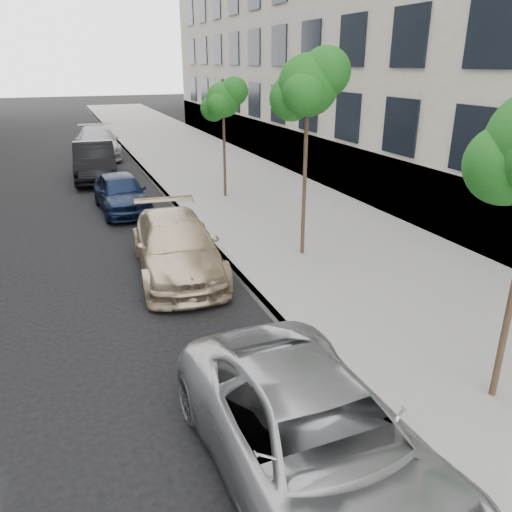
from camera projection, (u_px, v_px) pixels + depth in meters
sidewalk at (190, 155)px, 27.51m from camera, size 6.40×72.00×0.14m
curb at (133, 159)px, 26.44m from camera, size 0.15×72.00×0.14m
tree_mid at (309, 85)px, 11.72m from camera, size 1.77×1.57×5.09m
tree_far at (224, 100)px, 17.63m from camera, size 1.60×1.40×4.26m
minivan at (316, 441)px, 5.89m from camera, size 2.39×5.02×1.38m
suv at (176, 246)px, 12.14m from camera, size 2.34×4.90×1.38m
sedan_blue at (121, 192)px, 17.20m from camera, size 1.75×3.95×1.32m
sedan_black at (95, 161)px, 21.81m from camera, size 2.03×4.98×1.61m
sedan_rear at (98, 142)px, 27.01m from camera, size 2.46×5.53×1.58m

